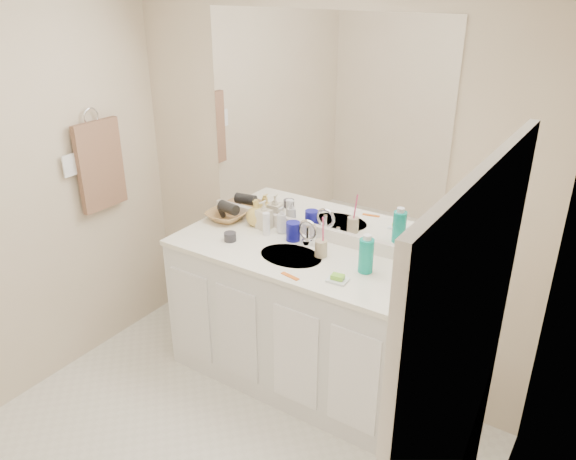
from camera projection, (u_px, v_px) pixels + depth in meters
The scene contains 25 objects.
wall_back at pixel (319, 187), 3.24m from camera, with size 2.60×0.02×2.40m, color beige.
wall_right at pixel (480, 404), 1.61m from camera, with size 0.02×2.60×2.40m, color beige.
vanity_cabinet at pixel (293, 322), 3.36m from camera, with size 1.50×0.55×0.85m, color white.
countertop at pixel (293, 257), 3.17m from camera, with size 1.52×0.57×0.03m, color white.
backsplash at pixel (316, 232), 3.35m from camera, with size 1.52×0.03×0.08m, color white.
sink_basin at pixel (291, 258), 3.16m from camera, with size 0.37×0.37×0.02m, color silver.
faucet at pixel (308, 235), 3.27m from camera, with size 0.02×0.02×0.11m, color silver.
mirror at pixel (320, 126), 3.09m from camera, with size 1.48×0.01×1.20m, color white.
blue_mug at pixel (293, 231), 3.31m from camera, with size 0.08×0.08×0.11m, color #151595.
tan_cup at pixel (321, 248), 3.13m from camera, with size 0.07×0.07×0.09m, color tan.
toothbrush at pixel (323, 232), 3.08m from camera, with size 0.01×0.01×0.19m, color #F34077.
mouthwash_bottle at pixel (366, 256), 2.95m from camera, with size 0.08×0.08×0.19m, color #0D9E8B.
soap_dish at pixel (338, 280), 2.89m from camera, with size 0.10×0.08×0.01m, color white.
green_soap at pixel (338, 277), 2.88m from camera, with size 0.06×0.05×0.02m, color #7FD433.
orange_comb at pixel (290, 276), 2.93m from camera, with size 0.11×0.02×0.00m, color orange.
dark_jar at pixel (230, 237), 3.32m from camera, with size 0.07×0.07×0.05m, color #323036.
extra_white_bottle at pixel (266, 224), 3.38m from camera, with size 0.04×0.04×0.14m, color white.
soap_bottle_white at pixel (282, 220), 3.40m from camera, with size 0.06×0.07×0.17m, color silver.
soap_bottle_cream at pixel (264, 215), 3.45m from camera, with size 0.08×0.08×0.18m, color beige.
soap_bottle_yellow at pixel (256, 213), 3.50m from camera, with size 0.13×0.13×0.17m, color #DAB755.
wicker_basket at pixel (226, 216), 3.59m from camera, with size 0.24×0.24×0.06m, color #9F7240.
hair_dryer at pixel (229, 208), 3.56m from camera, with size 0.07×0.07×0.14m, color black.
towel_ring at pixel (91, 117), 3.33m from camera, with size 0.11×0.11×0.01m, color silver.
hand_towel at pixel (100, 165), 3.45m from camera, with size 0.04×0.32×0.55m, color brown.
switch_plate at pixel (69, 165), 3.28m from camera, with size 0.01×0.09×0.13m, color white.
Camera 1 is at (1.53, -1.35, 2.32)m, focal length 35.00 mm.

